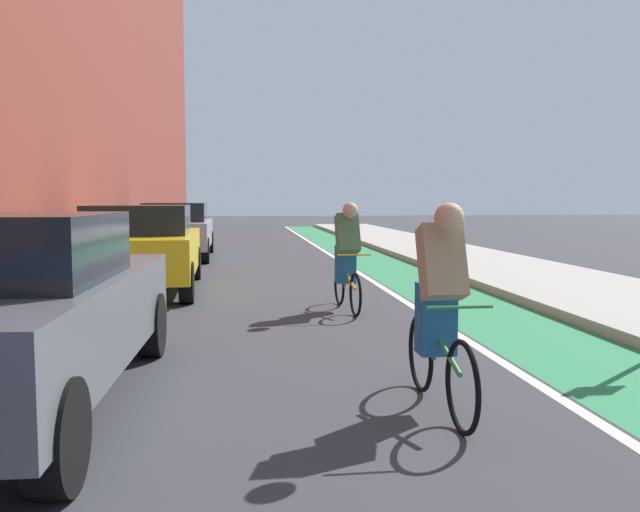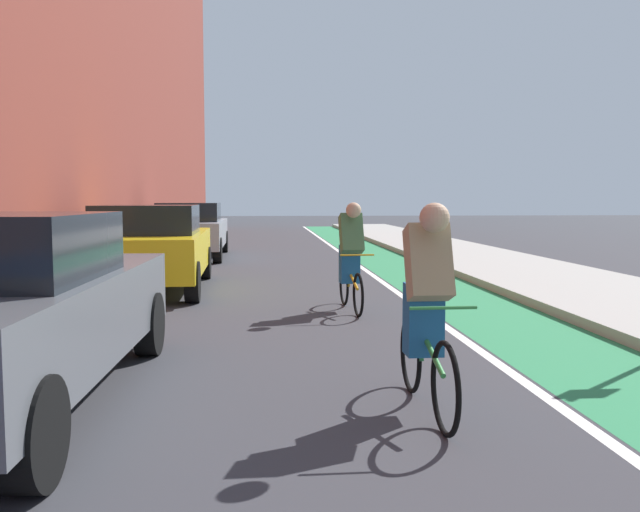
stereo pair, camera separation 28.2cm
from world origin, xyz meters
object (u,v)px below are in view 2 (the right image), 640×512
(parked_sedan_silver, at_px, (190,230))
(cyclist_trailing, at_px, (351,254))
(cyclist_mid, at_px, (426,303))
(parked_sedan_yellow_cab, at_px, (149,247))
(parked_sedan_gray, at_px, (2,308))

(parked_sedan_silver, relative_size, cyclist_trailing, 2.77)
(cyclist_mid, distance_m, cyclist_trailing, 4.65)
(parked_sedan_silver, xyz_separation_m, cyclist_mid, (3.29, -13.78, 0.06))
(parked_sedan_yellow_cab, relative_size, cyclist_mid, 2.53)
(parked_sedan_silver, bearing_deg, parked_sedan_gray, -90.01)
(cyclist_trailing, bearing_deg, parked_sedan_gray, -127.87)
(cyclist_trailing, bearing_deg, cyclist_mid, -90.25)
(parked_sedan_yellow_cab, height_order, parked_sedan_silver, same)
(parked_sedan_silver, distance_m, cyclist_trailing, 9.71)
(parked_sedan_silver, bearing_deg, cyclist_trailing, -70.07)
(cyclist_trailing, bearing_deg, parked_sedan_silver, 109.93)
(parked_sedan_silver, xyz_separation_m, cyclist_trailing, (3.31, -9.13, 0.06))
(parked_sedan_yellow_cab, distance_m, cyclist_mid, 7.84)
(parked_sedan_silver, bearing_deg, cyclist_mid, -76.58)
(parked_sedan_gray, distance_m, cyclist_mid, 3.31)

